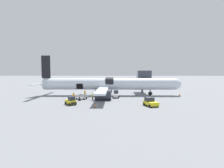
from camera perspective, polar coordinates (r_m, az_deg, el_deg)
name	(u,v)px	position (r m, az deg, el deg)	size (l,w,h in m)	color
ground_plane	(105,99)	(40.41, -2.33, -5.08)	(500.00, 500.00, 0.00)	slate
jet_bridge_stub	(143,77)	(52.64, 10.02, 2.38)	(3.74, 8.71, 6.72)	#4C4C51
airplane	(107,85)	(47.09, -1.48, -0.19)	(38.75, 32.06, 10.75)	silver
baggage_tug_lead	(150,102)	(33.50, 12.41, -5.85)	(2.71, 3.59, 1.57)	yellow
baggage_tug_mid	(116,95)	(43.05, 1.36, -3.53)	(1.86, 2.68, 1.80)	white
baggage_tug_rear	(71,101)	(34.86, -13.28, -5.49)	(2.56, 2.75, 1.65)	yellow
baggage_cart_loading	(82,97)	(41.44, -9.73, -4.16)	(3.49, 2.32, 1.12)	#B7BABF
ground_crew_loader_a	(93,96)	(39.96, -6.31, -3.97)	(0.56, 0.47, 1.62)	#1E2338
ground_crew_loader_b	(97,94)	(43.69, -4.81, -3.23)	(0.43, 0.59, 1.69)	black
ground_crew_driver	(85,94)	(44.04, -8.86, -3.14)	(0.47, 0.62, 1.78)	black
ground_crew_supervisor	(74,97)	(39.00, -12.40, -4.05)	(0.56, 0.63, 1.85)	#2D2D33
suitcase_on_tarmac_upright	(70,99)	(40.18, -13.70, -4.74)	(0.43, 0.30, 0.81)	#1E2347
suitcase_on_tarmac_spare	(80,100)	(39.15, -10.57, -5.06)	(0.51, 0.18, 0.62)	black
safety_cone_nose	(180,95)	(50.28, 21.25, -3.26)	(0.59, 0.59, 0.56)	black
safety_cone_engine_left	(95,106)	(31.77, -5.55, -7.10)	(0.50, 0.50, 0.56)	black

